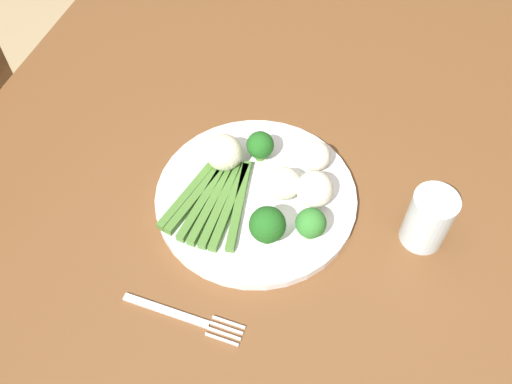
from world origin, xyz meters
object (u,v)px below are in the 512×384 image
(dining_table, at_px, (286,217))
(cauliflower_edge, at_px, (315,156))
(plate, at_px, (256,197))
(cauliflower_back, at_px, (315,189))
(water_glass, at_px, (428,219))
(cauliflower_front_left, at_px, (224,152))
(broccoli_front, at_px, (311,223))
(asparagus_bundle, at_px, (214,200))
(fork, at_px, (184,317))
(broccoli_back_right, at_px, (260,145))
(broccoli_left, at_px, (264,224))
(cauliflower_near_fork, at_px, (280,182))

(dining_table, height_order, cauliflower_edge, cauliflower_edge)
(plate, relative_size, cauliflower_back, 5.54)
(dining_table, height_order, water_glass, water_glass)
(cauliflower_front_left, bearing_deg, broccoli_front, 61.32)
(dining_table, xyz_separation_m, cauliflower_back, (0.03, 0.04, 0.14))
(asparagus_bundle, bearing_deg, fork, 10.97)
(broccoli_back_right, bearing_deg, cauliflower_edge, 97.08)
(plate, distance_m, broccoli_back_right, 0.08)
(broccoli_left, distance_m, cauliflower_edge, 0.15)
(broccoli_left, height_order, cauliflower_front_left, broccoli_left)
(broccoli_front, bearing_deg, cauliflower_back, -171.08)
(cauliflower_near_fork, relative_size, water_glass, 0.54)
(dining_table, bearing_deg, cauliflower_edge, 134.66)
(dining_table, relative_size, cauliflower_back, 24.48)
(fork, bearing_deg, cauliflower_front_left, 98.77)
(broccoli_back_right, distance_m, cauliflower_edge, 0.08)
(asparagus_bundle, bearing_deg, dining_table, 134.97)
(broccoli_front, distance_m, water_glass, 0.16)
(broccoli_left, relative_size, cauliflower_back, 1.16)
(cauliflower_back, xyz_separation_m, cauliflower_edge, (-0.06, -0.01, -0.00))
(fork, bearing_deg, broccoli_back_right, 88.12)
(broccoli_back_right, bearing_deg, dining_table, 69.20)
(broccoli_front, bearing_deg, broccoli_back_right, -136.49)
(cauliflower_near_fork, bearing_deg, broccoli_front, 45.47)
(broccoli_left, xyz_separation_m, water_glass, (-0.08, 0.21, -0.00))
(asparagus_bundle, xyz_separation_m, cauliflower_front_left, (-0.07, -0.01, 0.02))
(water_glass, bearing_deg, cauliflower_front_left, -95.60)
(plate, xyz_separation_m, asparagus_bundle, (0.03, -0.05, 0.01))
(broccoli_left, bearing_deg, dining_table, 177.70)
(cauliflower_back, xyz_separation_m, cauliflower_near_fork, (0.00, -0.05, -0.00))
(asparagus_bundle, relative_size, cauliflower_edge, 3.49)
(plate, distance_m, cauliflower_near_fork, 0.05)
(broccoli_front, bearing_deg, broccoli_left, -68.20)
(broccoli_left, xyz_separation_m, cauliflower_front_left, (-0.11, -0.09, -0.01))
(cauliflower_near_fork, bearing_deg, fork, -16.70)
(cauliflower_front_left, xyz_separation_m, cauliflower_near_fork, (0.03, 0.09, -0.00))
(asparagus_bundle, height_order, cauliflower_edge, cauliflower_edge)
(broccoli_front, height_order, water_glass, water_glass)
(broccoli_left, distance_m, water_glass, 0.22)
(water_glass, bearing_deg, plate, -87.76)
(dining_table, bearing_deg, broccoli_front, 30.44)
(cauliflower_edge, bearing_deg, water_glass, 68.65)
(cauliflower_back, relative_size, cauliflower_edge, 1.16)
(cauliflower_near_fork, bearing_deg, cauliflower_edge, 151.27)
(cauliflower_front_left, relative_size, water_glass, 0.61)
(plate, height_order, broccoli_front, broccoli_front)
(dining_table, distance_m, cauliflower_near_fork, 0.14)
(broccoli_left, distance_m, broccoli_back_right, 0.14)
(plate, relative_size, asparagus_bundle, 1.84)
(cauliflower_front_left, height_order, water_glass, water_glass)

